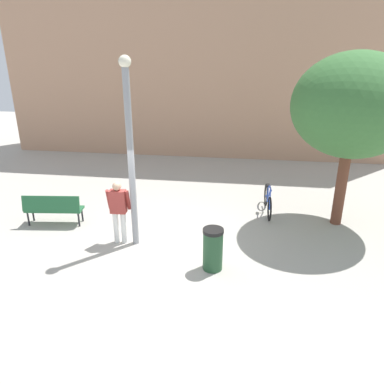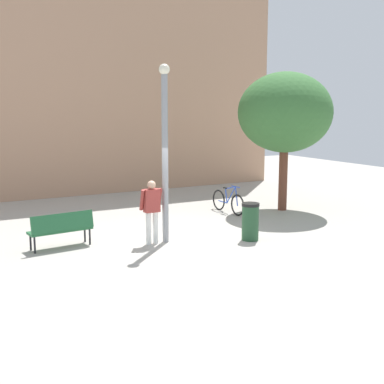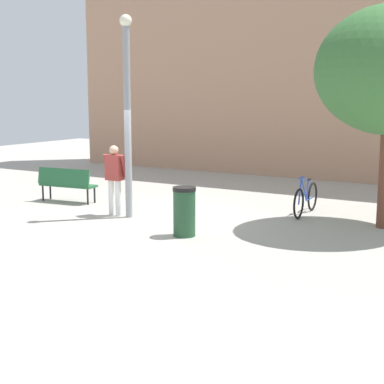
{
  "view_description": "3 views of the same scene",
  "coord_description": "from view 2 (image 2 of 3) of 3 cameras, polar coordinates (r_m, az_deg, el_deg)",
  "views": [
    {
      "loc": [
        2.13,
        -8.31,
        4.83
      ],
      "look_at": [
        0.74,
        1.45,
        0.9
      ],
      "focal_mm": 35.0,
      "sensor_mm": 36.0,
      "label": 1
    },
    {
      "loc": [
        -6.16,
        -12.03,
        3.55
      ],
      "look_at": [
        0.83,
        0.97,
        1.08
      ],
      "focal_mm": 48.11,
      "sensor_mm": 36.0,
      "label": 2
    },
    {
      "loc": [
        7.64,
        -10.88,
        2.87
      ],
      "look_at": [
        0.94,
        0.4,
        0.66
      ],
      "focal_mm": 54.88,
      "sensor_mm": 36.0,
      "label": 3
    }
  ],
  "objects": [
    {
      "name": "ground_plane",
      "position": [
        13.98,
        -1.11,
        -5.23
      ],
      "size": [
        36.0,
        36.0,
        0.0
      ],
      "primitive_type": "plane",
      "color": "#A8A399"
    },
    {
      "name": "bicycle_blue",
      "position": [
        17.31,
        4.02,
        -1.08
      ],
      "size": [
        0.14,
        1.81,
        0.97
      ],
      "color": "black",
      "rests_on": "ground_plane"
    },
    {
      "name": "person_by_lamppost",
      "position": [
        13.32,
        -4.49,
        -1.73
      ],
      "size": [
        0.6,
        0.29,
        1.67
      ],
      "color": "white",
      "rests_on": "ground_plane"
    },
    {
      "name": "building_facade",
      "position": [
        21.95,
        -12.22,
        12.56
      ],
      "size": [
        17.16,
        2.0,
        9.61
      ],
      "primitive_type": "cube",
      "color": "tan",
      "rests_on": "ground_plane"
    },
    {
      "name": "trash_bin",
      "position": [
        13.84,
        6.48,
        -3.27
      ],
      "size": [
        0.47,
        0.47,
        1.01
      ],
      "color": "#234C2D",
      "rests_on": "ground_plane"
    },
    {
      "name": "lamppost",
      "position": [
        13.28,
        -3.02,
        5.11
      ],
      "size": [
        0.28,
        0.28,
        4.6
      ],
      "color": "gray",
      "rests_on": "ground_plane"
    },
    {
      "name": "park_bench",
      "position": [
        13.37,
        -14.28,
        -3.8
      ],
      "size": [
        1.64,
        0.65,
        0.92
      ],
      "color": "#236038",
      "rests_on": "ground_plane"
    },
    {
      "name": "plaza_tree",
      "position": [
        17.75,
        10.27,
        8.63
      ],
      "size": [
        3.17,
        3.17,
        4.7
      ],
      "color": "brown",
      "rests_on": "ground_plane"
    }
  ]
}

